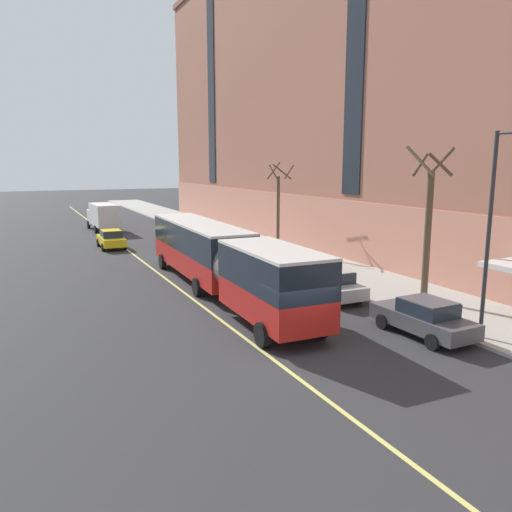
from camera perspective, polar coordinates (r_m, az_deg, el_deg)
The scene contains 14 objects.
ground_plane at distance 19.20m, azimuth 5.24°, elevation -10.76°, with size 260.00×260.00×0.00m, color #303033.
sidewalk at distance 26.94m, azimuth 19.11°, elevation -4.89°, with size 5.73×160.00×0.15m, color #ADA89E.
city_bus at distance 26.82m, azimuth -4.17°, elevation -0.07°, with size 3.34×19.46×3.52m.
parked_car_red_0 at distance 47.49m, azimuth -7.57°, elevation 2.91°, with size 2.16×4.69×1.56m.
parked_car_darkgray_1 at distance 21.57m, azimuth 18.64°, elevation -6.68°, with size 2.06×4.55×1.56m.
parked_car_silver_3 at distance 26.35m, azimuth 8.48°, elevation -3.17°, with size 2.06×4.49×1.56m.
parked_car_champagne_4 at distance 35.21m, azimuth -1.13°, elevation 0.38°, with size 2.08×4.66×1.56m.
box_truck at distance 54.77m, azimuth -17.07°, elevation 4.47°, with size 2.52×7.42×2.91m.
taxi_cab at distance 43.51m, azimuth -16.23°, elevation 1.89°, with size 1.98×4.39×1.56m.
street_tree_mid_block at distance 26.11m, azimuth 19.05°, elevation 3.54°, with size 1.81×1.81×7.67m.
street_tree_far_uptown at distance 38.91m, azimuth 2.59°, elevation 5.71°, with size 1.90×1.79×6.96m.
street_lamp at distance 20.93m, azimuth 25.62°, elevation 4.02°, with size 0.36×1.48×8.00m.
fire_hydrant at distance 24.59m, azimuth 16.76°, elevation -5.19°, with size 0.42×0.24×0.72m.
lane_centerline at distance 21.12m, azimuth -2.18°, elevation -8.70°, with size 0.16×140.00×0.01m, color #E0D66B.
Camera 1 is at (-9.25, -15.33, 6.92)m, focal length 35.00 mm.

